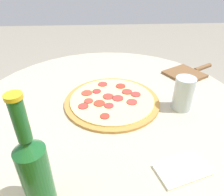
# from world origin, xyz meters

# --- Properties ---
(table) EXTENTS (1.07, 1.07, 0.72)m
(table) POSITION_xyz_m (0.00, 0.00, 0.55)
(table) COLOR #B2A893
(table) RESTS_ON ground_plane
(pizza) EXTENTS (0.37, 0.37, 0.02)m
(pizza) POSITION_xyz_m (-0.01, -0.01, 0.73)
(pizza) COLOR #B77F3D
(pizza) RESTS_ON table
(beer_bottle) EXTENTS (0.06, 0.06, 0.29)m
(beer_bottle) POSITION_xyz_m (0.17, 0.39, 0.83)
(beer_bottle) COLOR #195628
(beer_bottle) RESTS_ON table
(pizza_paddle) EXTENTS (0.28, 0.21, 0.02)m
(pizza_paddle) POSITION_xyz_m (-0.39, -0.23, 0.73)
(pizza_paddle) COLOR brown
(pizza_paddle) RESTS_ON table
(drinking_glass) EXTENTS (0.07, 0.07, 0.13)m
(drinking_glass) POSITION_xyz_m (-0.27, 0.05, 0.79)
(drinking_glass) COLOR #ADBCC6
(drinking_glass) RESTS_ON table
(napkin) EXTENTS (0.15, 0.12, 0.01)m
(napkin) POSITION_xyz_m (-0.18, 0.33, 0.73)
(napkin) COLOR white
(napkin) RESTS_ON table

